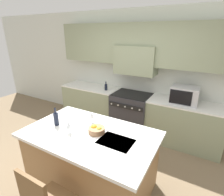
# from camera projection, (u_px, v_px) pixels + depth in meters

# --- Properties ---
(ground_plane) EXTENTS (10.00, 10.00, 0.00)m
(ground_plane) POSITION_uv_depth(u_px,v_px,m) (84.00, 181.00, 2.76)
(ground_plane) COLOR #7A664C
(back_cabinetry) EXTENTS (10.00, 0.46, 2.70)m
(back_cabinetry) POSITION_uv_depth(u_px,v_px,m) (138.00, 61.00, 3.89)
(back_cabinetry) COLOR silver
(back_cabinetry) RESTS_ON ground_plane
(back_counter) EXTENTS (3.75, 0.62, 0.91)m
(back_counter) POSITION_uv_depth(u_px,v_px,m) (132.00, 112.00, 4.09)
(back_counter) COLOR gray
(back_counter) RESTS_ON ground_plane
(range_stove) EXTENTS (0.84, 0.70, 0.91)m
(range_stove) POSITION_uv_depth(u_px,v_px,m) (131.00, 112.00, 4.07)
(range_stove) COLOR #2D2D33
(range_stove) RESTS_ON ground_plane
(microwave) EXTENTS (0.50, 0.39, 0.33)m
(microwave) POSITION_uv_depth(u_px,v_px,m) (185.00, 95.00, 3.37)
(microwave) COLOR #B7B7BC
(microwave) RESTS_ON back_counter
(kitchen_island) EXTENTS (1.82, 1.09, 0.92)m
(kitchen_island) POSITION_uv_depth(u_px,v_px,m) (91.00, 160.00, 2.55)
(kitchen_island) COLOR olive
(kitchen_island) RESTS_ON ground_plane
(wine_bottle) EXTENTS (0.07, 0.07, 0.27)m
(wine_bottle) POSITION_uv_depth(u_px,v_px,m) (56.00, 119.00, 2.56)
(wine_bottle) COLOR black
(wine_bottle) RESTS_ON kitchen_island
(wine_glass_near) EXTENTS (0.07, 0.07, 0.18)m
(wine_glass_near) POSITION_uv_depth(u_px,v_px,m) (69.00, 125.00, 2.34)
(wine_glass_near) COLOR white
(wine_glass_near) RESTS_ON kitchen_island
(wine_glass_far) EXTENTS (0.07, 0.07, 0.18)m
(wine_glass_far) POSITION_uv_depth(u_px,v_px,m) (92.00, 115.00, 2.62)
(wine_glass_far) COLOR white
(wine_glass_far) RESTS_ON kitchen_island
(fruit_bowl) EXTENTS (0.23, 0.23, 0.11)m
(fruit_bowl) POSITION_uv_depth(u_px,v_px,m) (96.00, 130.00, 2.38)
(fruit_bowl) COLOR #996B47
(fruit_bowl) RESTS_ON kitchen_island
(oil_bottle_on_counter) EXTENTS (0.07, 0.07, 0.21)m
(oil_bottle_on_counter) POSITION_uv_depth(u_px,v_px,m) (106.00, 87.00, 4.15)
(oil_bottle_on_counter) COLOR black
(oil_bottle_on_counter) RESTS_ON back_counter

